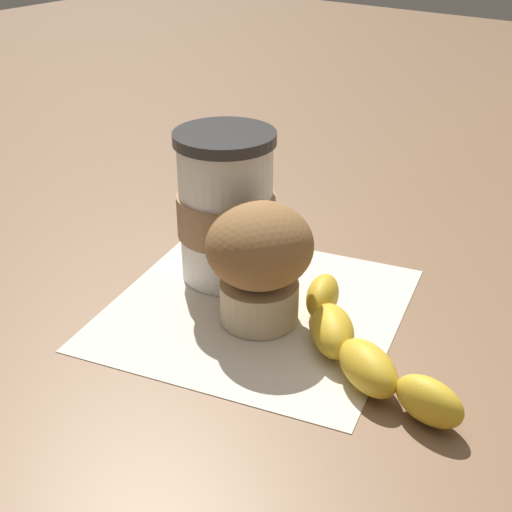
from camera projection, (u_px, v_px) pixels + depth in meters
The scene contains 5 objects.
ground_plane at pixel (256, 308), 0.62m from camera, with size 3.00×3.00×0.00m, color brown.
paper_napkin at pixel (256, 308), 0.62m from camera, with size 0.24×0.24×0.00m, color beige.
coffee_cup at pixel (226, 208), 0.64m from camera, with size 0.09×0.09×0.14m.
muffin at pixel (259, 258), 0.58m from camera, with size 0.09×0.09×0.11m.
banana at pixel (358, 346), 0.54m from camera, with size 0.18×0.12×0.03m.
Camera 1 is at (0.32, -0.42, 0.34)m, focal length 50.00 mm.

